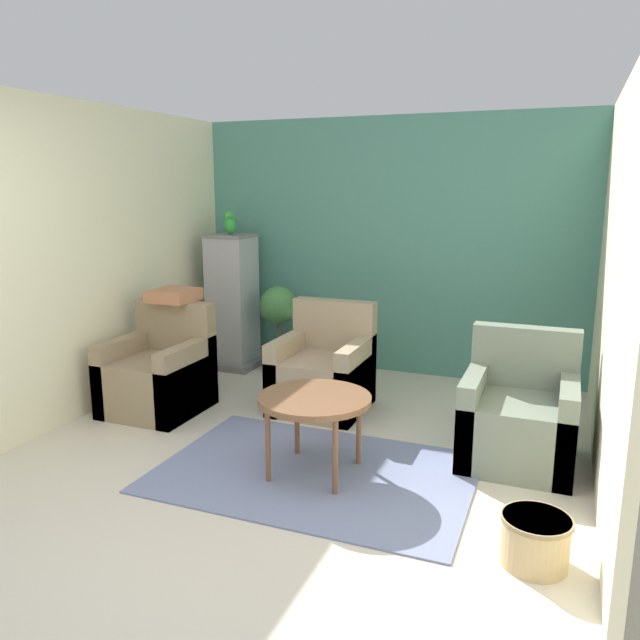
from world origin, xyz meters
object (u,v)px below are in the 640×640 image
Objects in this scene: armchair_left at (159,376)px; parrot at (230,223)px; armchair_middle at (323,374)px; potted_plant at (278,315)px; armchair_right at (519,419)px; wicker_basket at (535,539)px; coffee_table at (315,403)px; birdcage at (233,303)px.

armchair_left is 3.64× the size of parrot.
armchair_middle is at bearing -32.52° from parrot.
potted_plant is at bearing 72.97° from armchair_left.
armchair_right reaches higher than wicker_basket.
armchair_middle reaches higher than coffee_table.
wicker_basket is (3.12, -2.54, -0.52)m from birdcage.
parrot reaches higher than birdcage.
parrot reaches higher than coffee_table.
armchair_right is at bearing -24.18° from parrot.
wicker_basket is (3.12, -2.54, -1.33)m from parrot.
potted_plant is (-2.43, 1.33, 0.27)m from armchair_right.
wicker_basket is at bearing -20.61° from coffee_table.
armchair_middle is 1.62m from birdcage.
birdcage is 3.97× the size of wicker_basket.
wicker_basket is at bearing -39.07° from birdcage.
parrot is (-1.33, 0.85, 1.18)m from armchair_middle.
birdcage reaches higher than armchair_left.
coffee_table is at bearing 159.39° from wicker_basket.
potted_plant is (0.43, 1.41, 0.27)m from armchair_left.
potted_plant is 3.67m from wicker_basket.
birdcage is 0.52m from potted_plant.
armchair_left is 1.44m from birdcage.
parrot reaches higher than armchair_middle.
parrot is 4.24m from wicker_basket.
coffee_table is 2.84m from parrot.
armchair_middle is at bearing 23.59° from armchair_left.
armchair_right is (2.86, 0.08, 0.00)m from armchair_left.
armchair_right is at bearing 98.56° from wicker_basket.
parrot is 1.04m from potted_plant.
parrot is at bearing 140.90° from wicker_basket.
potted_plant is at bearing 133.65° from armchair_middle.
birdcage is (-1.33, 0.85, 0.36)m from armchair_middle.
coffee_table is at bearing -20.51° from armchair_left.
coffee_table is 2.11× the size of wicker_basket.
armchair_middle is (-0.40, 1.17, -0.19)m from coffee_table.
armchair_right is at bearing -16.31° from armchair_middle.
wicker_basket is (1.39, -0.52, -0.34)m from coffee_table.
armchair_left is 2.57× the size of wicker_basket.
wicker_basket is at bearing -39.10° from parrot.
birdcage is 5.62× the size of parrot.
armchair_middle is 2.57× the size of wicker_basket.
parrot is at bearing 93.35° from armchair_left.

